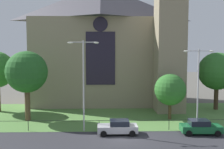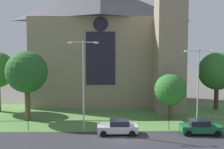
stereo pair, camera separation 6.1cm
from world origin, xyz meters
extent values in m
plane|color=#56544C|center=(0.00, 10.00, 0.00)|extent=(160.00, 160.00, 0.00)
cube|color=#2D2D33|center=(0.00, -2.00, 0.00)|extent=(120.00, 8.00, 0.01)
cube|color=#517F3D|center=(0.00, 8.00, 0.00)|extent=(120.00, 20.00, 0.01)
cube|color=gray|center=(-2.62, 19.97, 7.00)|extent=(22.00, 12.00, 14.00)
pyramid|color=#47444C|center=(-2.62, 19.97, 17.00)|extent=(22.00, 12.00, 6.00)
cube|color=black|center=(-2.62, 13.92, 7.70)|extent=(4.40, 0.16, 8.00)
cylinder|color=black|center=(-2.62, 13.92, 12.80)|extent=(2.20, 0.15, 2.20)
cube|color=gray|center=(7.38, 11.97, 9.00)|extent=(4.00, 4.00, 18.00)
cylinder|color=black|center=(-2.62, 2.50, 1.10)|extent=(31.12, 0.05, 0.05)
cylinder|color=black|center=(-10.40, 2.50, 0.55)|extent=(0.07, 0.07, 1.10)
cylinder|color=black|center=(-2.62, 2.50, 0.55)|extent=(0.07, 0.07, 1.10)
cylinder|color=black|center=(5.16, 2.50, 0.55)|extent=(0.06, 0.07, 1.10)
cylinder|color=#423021|center=(14.83, 13.04, 1.85)|extent=(0.64, 0.64, 3.70)
sphere|color=#2D6B28|center=(14.83, 13.04, 5.80)|extent=(5.60, 5.60, 5.60)
cylinder|color=#4C3823|center=(6.41, 7.30, 1.16)|extent=(0.41, 0.41, 2.32)
sphere|color=#2D6B28|center=(6.41, 7.30, 3.84)|extent=(4.05, 4.05, 4.05)
cylinder|color=brown|center=(-11.78, 7.21, 2.10)|extent=(0.68, 0.68, 4.21)
sphere|color=#235B23|center=(-11.78, 7.21, 6.17)|extent=(5.23, 5.23, 5.23)
cylinder|color=#B2B2B7|center=(-4.29, 2.40, 4.95)|extent=(0.16, 0.16, 9.90)
cylinder|color=#B2B2B7|center=(-4.99, 2.40, 9.70)|extent=(1.40, 0.10, 0.10)
cylinder|color=#B2B2B7|center=(-3.59, 2.40, 9.70)|extent=(1.40, 0.10, 0.10)
ellipsoid|color=white|center=(-5.69, 2.40, 9.65)|extent=(0.57, 0.26, 0.20)
ellipsoid|color=white|center=(-2.89, 2.40, 9.65)|extent=(0.57, 0.26, 0.20)
cylinder|color=#B2B2B7|center=(8.27, 2.40, 4.49)|extent=(0.16, 0.16, 8.98)
cylinder|color=#B2B2B7|center=(7.57, 2.40, 8.78)|extent=(1.40, 0.10, 0.10)
cylinder|color=#B2B2B7|center=(8.97, 2.40, 8.78)|extent=(1.40, 0.10, 0.10)
ellipsoid|color=white|center=(6.87, 2.40, 8.73)|extent=(0.57, 0.26, 0.20)
ellipsoid|color=white|center=(9.67, 2.40, 8.73)|extent=(0.57, 0.26, 0.20)
cube|color=#B7B7BC|center=(-0.66, 1.05, 0.61)|extent=(4.23, 1.87, 0.70)
cube|color=black|center=(-0.46, 1.06, 1.23)|extent=(2.03, 1.63, 0.55)
cylinder|color=black|center=(-2.12, 0.13, 0.32)|extent=(0.64, 0.23, 0.64)
cylinder|color=black|center=(-2.15, 1.93, 0.32)|extent=(0.64, 0.23, 0.64)
cylinder|color=black|center=(0.82, 0.18, 0.32)|extent=(0.64, 0.23, 0.64)
cylinder|color=black|center=(0.79, 1.98, 0.32)|extent=(0.64, 0.23, 0.64)
cube|color=#196033|center=(8.15, 0.89, 0.61)|extent=(4.27, 1.98, 0.70)
cube|color=black|center=(7.95, 0.90, 1.23)|extent=(2.07, 1.68, 0.55)
cylinder|color=black|center=(9.66, 1.73, 0.32)|extent=(0.65, 0.25, 0.64)
cylinder|color=black|center=(9.58, -0.07, 0.32)|extent=(0.65, 0.25, 0.64)
cylinder|color=black|center=(6.72, 1.86, 0.32)|extent=(0.65, 0.25, 0.64)
cylinder|color=black|center=(6.64, 0.06, 0.32)|extent=(0.65, 0.25, 0.64)
camera|label=1|loc=(-1.97, -26.63, 8.61)|focal=43.07mm
camera|label=2|loc=(-1.91, -26.63, 8.61)|focal=43.07mm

